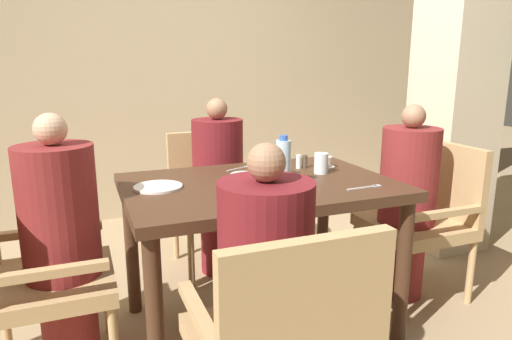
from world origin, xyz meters
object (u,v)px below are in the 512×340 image
Objects in this scene: plate_main_right at (257,199)px; diner_in_left_chair at (62,244)px; chair_left_side at (28,270)px; diner_in_near_chair at (266,298)px; diner_in_far_chair at (218,185)px; water_bottle at (283,162)px; bowl_small at (244,177)px; teacup_with_saucer at (325,162)px; chair_far_side at (212,193)px; chair_right_side at (425,212)px; diner_in_right_chair at (407,201)px; chair_near_corner at (282,340)px; glass_tall_near at (321,163)px; glass_tall_mid at (280,166)px; plate_main_left at (158,187)px.

diner_in_left_chair is at bearing 159.95° from plate_main_right.
diner_in_near_chair is (0.79, -0.70, 0.07)m from chair_left_side.
diner_in_far_chair reaches higher than water_bottle.
teacup_with_saucer is at bearing 12.48° from bowl_small.
chair_far_side is at bearing 83.76° from plate_main_right.
chair_right_side reaches higher than teacup_with_saucer.
diner_in_right_chair reaches higher than chair_left_side.
teacup_with_saucer is 0.47m from water_bottle.
teacup_with_saucer is at bearing 164.75° from chair_right_side.
plate_main_right is (0.14, 0.56, 0.29)m from chair_near_corner.
glass_tall_near reaches higher than plate_main_right.
chair_far_side is 7.92× the size of teacup_with_saucer.
chair_far_side is at bearing 123.77° from teacup_with_saucer.
diner_in_near_chair is 10.27× the size of glass_tall_near.
diner_in_left_chair is at bearing -176.86° from bowl_small.
bowl_small is at bearing -95.56° from diner_in_far_chair.
bowl_small is at bearing 134.24° from water_bottle.
plate_main_right is 2.09× the size of glass_tall_near.
glass_tall_near is at bearing 174.81° from diner_in_right_chair.
chair_right_side is 3.72× the size of water_bottle.
diner_in_left_chair is 1.39m from teacup_with_saucer.
glass_tall_near is at bearing 0.34° from bowl_small.
diner_in_left_chair reaches higher than diner_in_near_chair.
water_bottle is (0.20, 0.19, 0.11)m from plate_main_right.
diner_in_far_chair is (-0.00, -0.14, 0.09)m from chair_far_side.
plate_main_right is 2.00× the size of teacup_with_saucer.
chair_right_side is at bearing 32.81° from chair_near_corner.
chair_left_side and chair_right_side have the same top height.
diner_in_right_chair reaches higher than water_bottle.
chair_left_side is 0.17m from diner_in_left_chair.
water_bottle is at bearing -5.86° from diner_in_left_chair.
glass_tall_near is (0.49, 0.34, 0.05)m from plate_main_right.
diner_in_right_chair is at bearing -5.19° from glass_tall_near.
chair_right_side is 8.31× the size of glass_tall_mid.
diner_in_right_chair is 5.02× the size of plate_main_left.
chair_right_side is 0.97m from glass_tall_mid.
chair_near_corner is at bearing -125.18° from glass_tall_near.
diner_in_far_chair is at bearing 119.45° from glass_tall_near.
chair_far_side is 0.17m from diner_in_far_chair.
diner_in_near_chair reaches higher than water_bottle.
water_bottle is at bearing -174.02° from chair_right_side.
chair_right_side reaches higher than plate_main_left.
diner_in_near_chair is at bearing -73.94° from plate_main_left.
diner_in_near_chair is 0.83m from plate_main_left.
glass_tall_near is at bearing -127.51° from teacup_with_saucer.
diner_in_left_chair is at bearing 174.14° from water_bottle.
chair_left_side is at bearing 180.00° from chair_right_side.
chair_left_side is at bearing -173.87° from teacup_with_saucer.
chair_far_side is 0.79× the size of diner_in_right_chair.
glass_tall_mid is (-0.77, 0.07, 0.25)m from diner_in_right_chair.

